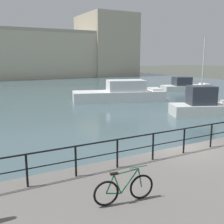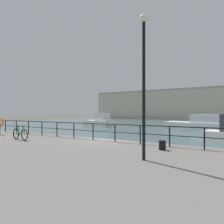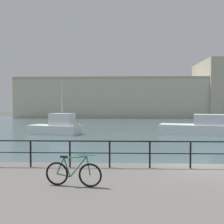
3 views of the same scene
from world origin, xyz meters
name	(u,v)px [view 1 (image 1 of 3)]	position (x,y,z in m)	size (l,w,h in m)	color
ground_plane	(179,162)	(0.00, 0.00, 0.00)	(240.00, 240.00, 0.00)	#4C5147
water_basin	(34,91)	(0.00, 30.20, 0.01)	(80.00, 60.00, 0.01)	#476066
harbor_building	(33,53)	(6.18, 57.59, 5.73)	(62.73, 15.66, 15.60)	#C1B79E
moored_cabin_cruiser	(121,93)	(6.52, 16.58, 0.87)	(10.28, 5.65, 2.27)	white
moored_green_narrowboat	(185,86)	(19.59, 20.69, 0.68)	(7.35, 4.37, 1.93)	white
moored_harbor_tender	(202,105)	(8.68, 6.97, 0.88)	(5.53, 3.94, 6.25)	white
quay_railing	(224,129)	(1.86, -0.75, 1.52)	(23.78, 0.07, 1.08)	black
parked_bicycle	(124,189)	(-4.68, -2.93, 1.17)	(1.76, 0.27, 0.98)	black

